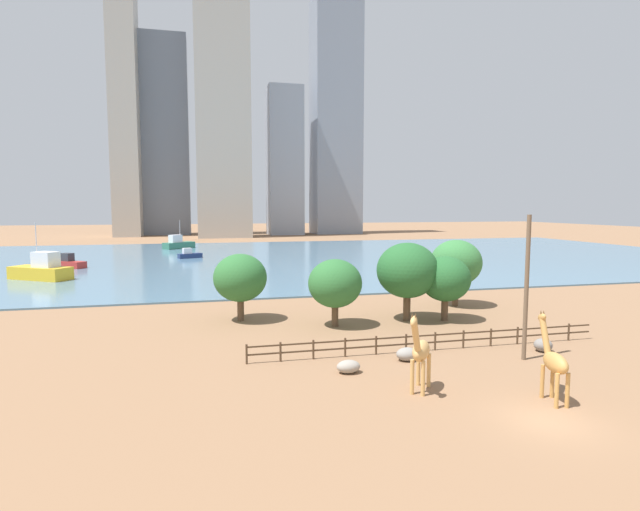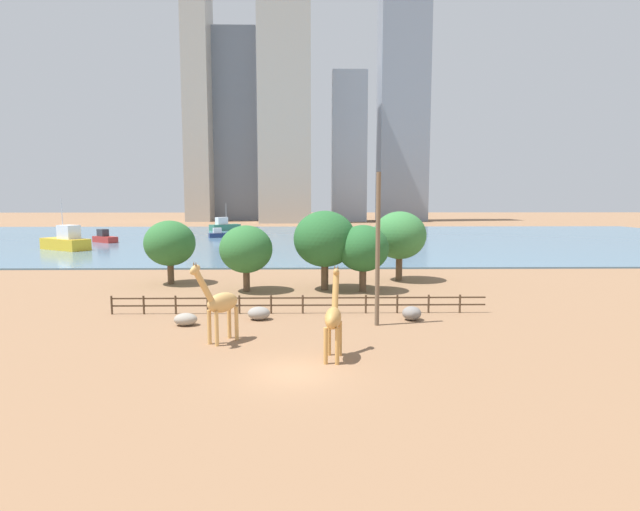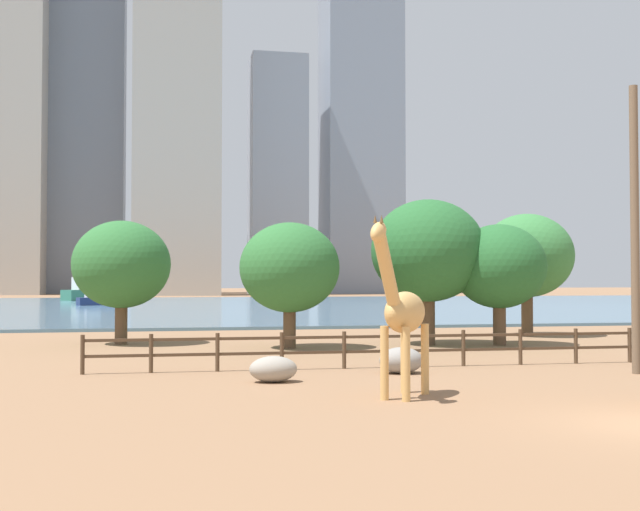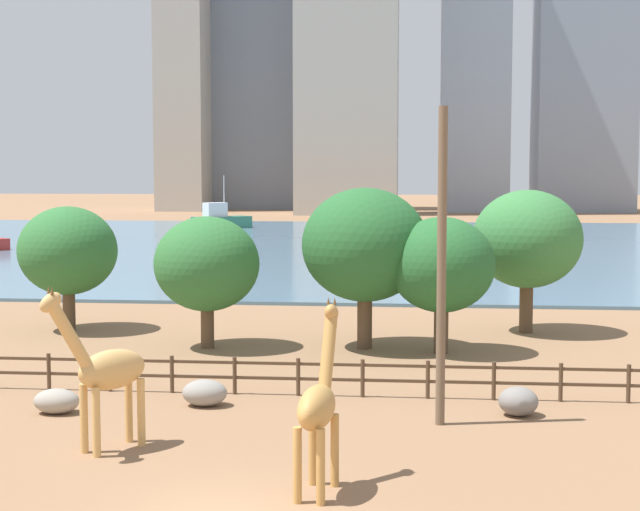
% 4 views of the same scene
% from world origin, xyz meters
% --- Properties ---
extents(ground_plane, '(400.00, 400.00, 0.00)m').
position_xyz_m(ground_plane, '(0.00, 80.00, 0.00)').
color(ground_plane, '#8C6647').
extents(harbor_water, '(180.00, 86.00, 0.20)m').
position_xyz_m(harbor_water, '(0.00, 77.00, 0.10)').
color(harbor_water, slate).
rests_on(harbor_water, ground).
extents(giraffe_tall, '(1.09, 2.92, 4.56)m').
position_xyz_m(giraffe_tall, '(1.92, 2.04, 2.13)').
color(giraffe_tall, '#C18C47').
rests_on(giraffe_tall, ground).
extents(giraffe_companion, '(2.50, 2.99, 4.71)m').
position_xyz_m(giraffe_companion, '(-4.21, 4.95, 2.25)').
color(giraffe_companion, tan).
rests_on(giraffe_companion, ground).
extents(utility_pole, '(0.28, 0.28, 9.60)m').
position_xyz_m(utility_pole, '(4.97, 8.65, 4.80)').
color(utility_pole, brown).
rests_on(utility_pole, ground).
extents(boulder_near_fence, '(1.46, 1.05, 0.79)m').
position_xyz_m(boulder_near_fence, '(-7.12, 8.81, 0.40)').
color(boulder_near_fence, gray).
rests_on(boulder_near_fence, ground).
extents(boulder_by_pole, '(1.25, 1.22, 0.92)m').
position_xyz_m(boulder_by_pole, '(7.45, 9.96, 0.46)').
color(boulder_by_pole, gray).
rests_on(boulder_by_pole, ground).
extents(boulder_small, '(1.48, 1.16, 0.87)m').
position_xyz_m(boulder_small, '(-2.64, 10.25, 0.43)').
color(boulder_small, gray).
rests_on(boulder_small, ground).
extents(enclosure_fence, '(26.12, 0.14, 1.30)m').
position_xyz_m(enclosure_fence, '(-0.37, 12.00, 0.76)').
color(enclosure_fence, '#4C3826').
rests_on(enclosure_fence, ground).
extents(tree_left_large, '(4.55, 4.55, 5.72)m').
position_xyz_m(tree_left_large, '(-4.76, 20.54, 3.65)').
color(tree_left_large, brown).
rests_on(tree_left_large, ground).
extents(tree_center_broad, '(4.71, 4.71, 5.97)m').
position_xyz_m(tree_center_broad, '(-12.38, 24.47, 3.83)').
color(tree_center_broad, brown).
rests_on(tree_center_broad, ground).
extents(tree_right_tall, '(5.15, 5.15, 6.77)m').
position_xyz_m(tree_right_tall, '(9.43, 25.99, 4.43)').
color(tree_right_tall, brown).
rests_on(tree_right_tall, ground).
extents(tree_left_small, '(5.44, 5.44, 6.95)m').
position_xyz_m(tree_left_small, '(2.02, 21.13, 4.48)').
color(tree_left_small, brown).
rests_on(tree_left_small, ground).
extents(tree_right_small, '(4.45, 4.45, 5.76)m').
position_xyz_m(tree_right_small, '(5.29, 20.31, 3.73)').
color(tree_right_small, brown).
rests_on(tree_right_small, ground).
extents(boat_ferry, '(7.52, 6.84, 6.75)m').
position_xyz_m(boat_ferry, '(-20.79, 102.69, 1.32)').
color(boat_ferry, '#337259').
rests_on(boat_ferry, harbor_water).
extents(boat_sailboat, '(4.73, 3.10, 1.96)m').
position_xyz_m(boat_sailboat, '(-17.80, 79.52, 0.86)').
color(boat_sailboat, navy).
rests_on(boat_sailboat, harbor_water).
extents(boat_tug, '(5.43, 4.84, 2.37)m').
position_xyz_m(boat_tug, '(-36.47, 68.35, 1.00)').
color(boat_tug, '#B22D28').
rests_on(boat_tug, harbor_water).
extents(boat_barge, '(8.98, 7.37, 7.82)m').
position_xyz_m(boat_barge, '(-36.88, 54.98, 1.50)').
color(boat_barge, gold).
rests_on(boat_barge, harbor_water).
extents(skyline_tower_needle, '(8.85, 14.25, 107.43)m').
position_xyz_m(skyline_tower_needle, '(-39.19, 161.98, 53.71)').
color(skyline_tower_needle, '#ADA89E').
rests_on(skyline_tower_needle, ground).
extents(skyline_block_central, '(16.18, 11.34, 69.90)m').
position_xyz_m(skyline_block_central, '(-26.96, 169.81, 34.95)').
color(skyline_block_central, slate).
rests_on(skyline_block_central, ground).
extents(skyline_tower_glass, '(17.20, 14.48, 85.39)m').
position_xyz_m(skyline_tower_glass, '(34.24, 162.88, 42.70)').
color(skyline_tower_glass, gray).
rests_on(skyline_tower_glass, ground).
extents(skyline_block_left, '(17.28, 12.42, 94.75)m').
position_xyz_m(skyline_block_left, '(-7.69, 148.16, 47.37)').
color(skyline_block_left, '#ADA89E').
rests_on(skyline_block_left, ground).
extents(skyline_block_right, '(12.20, 11.53, 52.31)m').
position_xyz_m(skyline_block_right, '(14.52, 159.86, 26.16)').
color(skyline_block_right, '#939EAD').
rests_on(skyline_block_right, ground).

